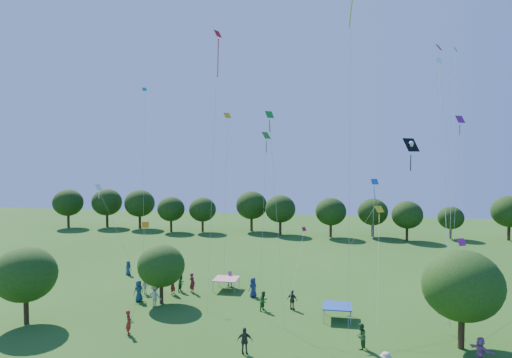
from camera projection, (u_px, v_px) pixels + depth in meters
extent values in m
cylinder|color=#422B19|center=(26.00, 312.00, 34.15)|extent=(0.37, 0.37, 1.80)
ellipsoid|color=#254814|center=(25.00, 274.00, 34.00)|extent=(4.59, 4.59, 4.13)
cylinder|color=#422B19|center=(161.00, 294.00, 38.83)|extent=(0.32, 0.32, 1.55)
ellipsoid|color=#254814|center=(161.00, 266.00, 38.70)|extent=(4.01, 4.01, 3.61)
cylinder|color=#422B19|center=(461.00, 333.00, 29.74)|extent=(0.41, 0.41, 2.00)
ellipsoid|color=#254814|center=(462.00, 285.00, 29.58)|extent=(5.13, 5.13, 4.61)
cylinder|color=#422B19|center=(68.00, 221.00, 79.72)|extent=(0.44, 0.44, 2.15)
ellipsoid|color=#1D3810|center=(68.00, 203.00, 79.55)|extent=(5.17, 5.17, 4.65)
cylinder|color=#422B19|center=(107.00, 221.00, 80.15)|extent=(0.45, 0.45, 2.17)
ellipsoid|color=#1D3810|center=(107.00, 202.00, 79.97)|extent=(5.22, 5.22, 4.70)
cylinder|color=#422B19|center=(140.00, 222.00, 78.66)|extent=(0.44, 0.44, 2.15)
ellipsoid|color=#1D3810|center=(140.00, 203.00, 78.49)|extent=(5.17, 5.17, 4.65)
cylinder|color=#422B19|center=(171.00, 226.00, 75.22)|extent=(0.38, 0.38, 1.87)
ellipsoid|color=#1D3810|center=(171.00, 209.00, 75.07)|extent=(4.48, 4.48, 4.03)
cylinder|color=#422B19|center=(203.00, 226.00, 74.86)|extent=(0.38, 0.38, 1.84)
ellipsoid|color=#1D3810|center=(203.00, 210.00, 74.72)|extent=(4.42, 4.42, 3.98)
cylinder|color=#422B19|center=(252.00, 225.00, 75.79)|extent=(0.44, 0.44, 2.14)
ellipsoid|color=#1D3810|center=(252.00, 205.00, 75.62)|extent=(5.14, 5.14, 4.63)
cylinder|color=#422B19|center=(280.00, 228.00, 72.73)|extent=(0.42, 0.42, 2.03)
ellipsoid|color=#1D3810|center=(280.00, 209.00, 72.57)|extent=(4.86, 4.86, 4.37)
cylinder|color=#422B19|center=(331.00, 231.00, 70.17)|extent=(0.40, 0.40, 1.96)
ellipsoid|color=#1D3810|center=(331.00, 212.00, 70.02)|extent=(4.71, 4.71, 4.24)
cylinder|color=#422B19|center=(373.00, 231.00, 70.51)|extent=(0.39, 0.39, 1.91)
ellipsoid|color=#1D3810|center=(373.00, 212.00, 70.36)|extent=(4.59, 4.59, 4.13)
cylinder|color=#422B19|center=(407.00, 234.00, 67.50)|extent=(0.39, 0.39, 1.89)
ellipsoid|color=#1D3810|center=(407.00, 215.00, 67.35)|extent=(4.54, 4.54, 4.08)
cylinder|color=#422B19|center=(450.00, 234.00, 68.78)|extent=(0.33, 0.33, 1.58)
ellipsoid|color=#1D3810|center=(451.00, 218.00, 68.65)|extent=(3.80, 3.80, 3.42)
cylinder|color=#422B19|center=(509.00, 233.00, 67.49)|extent=(0.44, 0.44, 2.13)
ellipsoid|color=#1D3810|center=(509.00, 212.00, 67.32)|extent=(5.12, 5.12, 4.61)
cube|color=red|center=(226.00, 279.00, 42.71)|extent=(2.20, 2.20, 0.08)
cylinder|color=#999999|center=(213.00, 286.00, 41.94)|extent=(0.05, 0.05, 1.10)
cylinder|color=#999999|center=(234.00, 288.00, 41.57)|extent=(0.05, 0.05, 1.10)
cylinder|color=#999999|center=(219.00, 281.00, 43.90)|extent=(0.05, 0.05, 1.10)
cylinder|color=#999999|center=(239.00, 282.00, 43.54)|extent=(0.05, 0.05, 1.10)
cube|color=#1943A4|center=(337.00, 306.00, 35.00)|extent=(2.20, 2.20, 0.08)
cylinder|color=#999999|center=(324.00, 316.00, 34.23)|extent=(0.05, 0.05, 1.10)
cylinder|color=#999999|center=(351.00, 318.00, 33.86)|extent=(0.05, 0.05, 1.10)
cylinder|color=#999999|center=(325.00, 307.00, 36.19)|extent=(0.05, 0.05, 1.10)
cylinder|color=#999999|center=(350.00, 309.00, 35.82)|extent=(0.05, 0.05, 1.10)
imported|color=navy|center=(139.00, 291.00, 39.36)|extent=(0.91, 1.02, 1.83)
imported|color=maroon|center=(129.00, 322.00, 32.02)|extent=(0.64, 0.77, 1.76)
imported|color=#2E5C27|center=(361.00, 336.00, 29.66)|extent=(0.73, 0.94, 1.69)
imported|color=#B5AB91|center=(155.00, 296.00, 37.98)|extent=(1.28, 0.80, 1.81)
imported|color=#3B332F|center=(292.00, 300.00, 37.24)|extent=(1.03, 0.76, 1.60)
imported|color=#A866AF|center=(230.00, 278.00, 43.88)|extent=(1.51, 0.87, 1.53)
imported|color=navy|center=(253.00, 287.00, 40.55)|extent=(0.90, 0.98, 1.76)
imported|color=maroon|center=(192.00, 283.00, 41.84)|extent=(0.81, 0.74, 1.83)
imported|color=#2B6029|center=(181.00, 283.00, 42.15)|extent=(0.58, 0.85, 1.57)
imported|color=#3B372F|center=(245.00, 341.00, 28.94)|extent=(1.06, 0.61, 1.70)
imported|color=#AA63A8|center=(480.00, 351.00, 27.42)|extent=(1.47, 1.56, 1.70)
imported|color=navy|center=(128.00, 268.00, 47.99)|extent=(0.84, 0.63, 1.52)
imported|color=maroon|center=(173.00, 285.00, 41.28)|extent=(0.58, 0.73, 1.72)
imported|color=#235324|center=(264.00, 301.00, 36.97)|extent=(0.78, 0.91, 1.62)
imported|color=#B2A18E|center=(144.00, 285.00, 41.49)|extent=(0.84, 1.12, 1.56)
cube|color=black|center=(411.00, 145.00, 33.36)|extent=(1.29, 1.23, 0.99)
cube|color=black|center=(411.00, 163.00, 33.47)|extent=(0.08, 0.27, 1.18)
sphere|color=white|center=(411.00, 143.00, 33.29)|extent=(0.36, 0.36, 0.36)
cylinder|color=white|center=(411.00, 147.00, 33.31)|extent=(0.26, 0.51, 0.33)
cylinder|color=white|center=(411.00, 147.00, 33.31)|extent=(0.26, 0.51, 0.33)
cylinder|color=beige|center=(358.00, 233.00, 32.21)|extent=(7.66, 4.45, 11.61)
cube|color=red|center=(218.00, 34.00, 36.41)|extent=(0.57, 0.74, 0.58)
cube|color=red|center=(218.00, 58.00, 36.56)|extent=(0.30, 0.61, 2.94)
cylinder|color=beige|center=(213.00, 168.00, 33.88)|extent=(0.83, 6.15, 20.76)
cube|color=red|center=(439.00, 47.00, 33.72)|extent=(0.60, 0.68, 0.48)
cylinder|color=beige|center=(444.00, 181.00, 31.94)|extent=(0.20, 4.66, 19.08)
cube|color=orange|center=(145.00, 225.00, 40.38)|extent=(0.72, 0.60, 0.47)
cylinder|color=beige|center=(142.00, 255.00, 40.33)|extent=(0.53, 0.50, 4.91)
cube|color=#BDD713|center=(351.00, 14.00, 23.92)|extent=(0.21, 0.29, 1.37)
cylinder|color=beige|center=(349.00, 183.00, 25.59)|extent=(0.12, 2.60, 19.58)
cube|color=#188922|center=(270.00, 115.00, 30.34)|extent=(0.60, 0.59, 0.47)
cube|color=#188922|center=(270.00, 126.00, 30.43)|extent=(0.07, 0.18, 0.78)
cylinder|color=beige|center=(277.00, 222.00, 29.97)|extent=(1.27, 1.30, 13.81)
cube|color=blue|center=(456.00, 49.00, 39.74)|extent=(0.34, 0.51, 0.41)
cylinder|color=beige|center=(452.00, 170.00, 34.81)|extent=(2.81, 11.69, 20.37)
cube|color=#891677|center=(460.00, 119.00, 32.67)|extent=(0.73, 0.63, 0.54)
cube|color=#891677|center=(460.00, 130.00, 32.76)|extent=(0.10, 0.17, 0.70)
cylinder|color=beige|center=(455.00, 221.00, 31.43)|extent=(1.29, 3.54, 13.65)
cube|color=white|center=(98.00, 187.00, 41.19)|extent=(0.41, 0.64, 0.53)
cube|color=white|center=(99.00, 195.00, 41.27)|extent=(0.13, 0.17, 0.68)
cylinder|color=beige|center=(118.00, 233.00, 42.35)|extent=(2.44, 2.37, 8.20)
cube|color=#0A9BA3|center=(144.00, 89.00, 48.87)|extent=(0.53, 0.51, 0.39)
cylinder|color=beige|center=(144.00, 177.00, 46.81)|extent=(1.82, 4.87, 18.21)
cube|color=red|center=(304.00, 229.00, 40.06)|extent=(0.43, 0.42, 0.34)
cylinder|color=beige|center=(297.00, 264.00, 37.61)|extent=(0.68, 5.38, 4.69)
cube|color=#FFB50D|center=(227.00, 115.00, 38.71)|extent=(0.66, 0.66, 0.47)
cylinder|color=beige|center=(226.00, 202.00, 39.80)|extent=(0.69, 1.31, 14.47)
cube|color=gold|center=(379.00, 209.00, 36.91)|extent=(0.79, 0.72, 0.48)
cube|color=gold|center=(379.00, 218.00, 37.00)|extent=(0.10, 0.17, 0.66)
cylinder|color=beige|center=(378.00, 264.00, 33.47)|extent=(0.68, 7.54, 6.71)
cube|color=#2E8317|center=(266.00, 135.00, 36.82)|extent=(0.72, 0.79, 0.55)
cube|color=#2E8317|center=(266.00, 147.00, 36.92)|extent=(0.10, 0.23, 0.96)
cylinder|color=beige|center=(263.00, 218.00, 36.02)|extent=(0.14, 2.37, 12.65)
cube|color=blue|center=(375.00, 182.00, 35.78)|extent=(0.63, 0.51, 0.43)
cube|color=blue|center=(374.00, 193.00, 35.87)|extent=(0.16, 0.25, 1.10)
cylinder|color=beige|center=(372.00, 249.00, 33.16)|extent=(0.70, 5.98, 9.03)
cube|color=#A71B8B|center=(462.00, 242.00, 38.48)|extent=(0.76, 0.59, 0.60)
cylinder|color=beige|center=(455.00, 281.00, 34.24)|extent=(3.14, 9.45, 3.72)
cube|color=white|center=(439.00, 61.00, 42.55)|extent=(0.68, 0.57, 0.54)
cube|color=white|center=(438.00, 72.00, 42.66)|extent=(0.13, 0.31, 1.35)
cylinder|color=beige|center=(443.00, 172.00, 36.22)|extent=(1.73, 14.33, 19.92)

